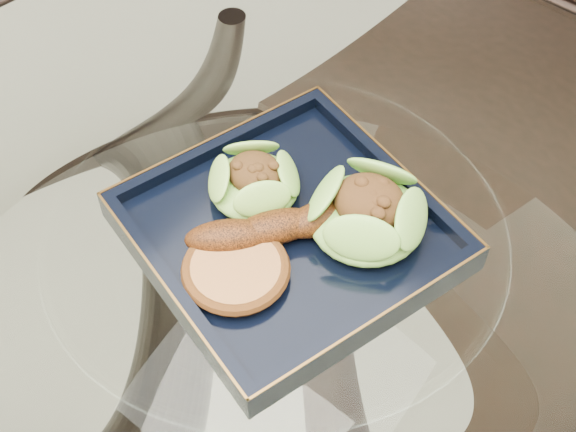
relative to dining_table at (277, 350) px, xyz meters
The scene contains 7 objects.
dining_table is the anchor object (origin of this frame).
dining_chair 0.50m from the dining_table, 88.93° to the left, with size 0.42×0.42×0.89m.
navy_plate 0.18m from the dining_table, 105.16° to the left, with size 0.27×0.27×0.02m, color black.
lettuce_wrap_left 0.21m from the dining_table, 142.47° to the left, with size 0.09×0.09×0.03m, color #5FA02E.
lettuce_wrap_right 0.22m from the dining_table, 56.63° to the left, with size 0.11×0.11×0.04m, color #59A12E.
roasted_plantain 0.20m from the dining_table, 125.48° to the left, with size 0.17×0.04×0.03m, color #5B2709.
crumb_patty 0.20m from the dining_table, 109.47° to the right, with size 0.09×0.09×0.02m, color #B5733C.
Camera 1 is at (0.27, -0.35, 1.40)m, focal length 50.00 mm.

